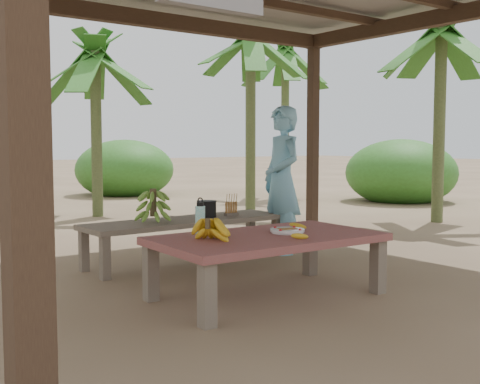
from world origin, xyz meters
TOP-DOWN VIEW (x-y plane):
  - ground at (0.00, 0.00)m, footprint 80.00×80.00m
  - work_table at (-0.37, -0.52)m, footprint 1.84×1.07m
  - bench at (-0.14, 1.07)m, footprint 2.21×0.66m
  - ripe_banana_bunch at (-0.92, -0.49)m, footprint 0.38×0.35m
  - plate at (-0.17, -0.53)m, footprint 0.28×0.28m
  - loose_banana_front at (-0.30, -0.82)m, footprint 0.17×0.08m
  - loose_banana_side at (0.08, -0.39)m, footprint 0.10×0.17m
  - water_flask at (-0.77, -0.16)m, footprint 0.08×0.08m
  - green_banana_stalk at (-0.54, 1.06)m, footprint 0.31×0.31m
  - cooking_pot at (0.10, 1.07)m, footprint 0.20×0.20m
  - skewer_rack at (0.40, 1.03)m, footprint 0.18×0.08m
  - woman at (0.98, 0.88)m, footprint 0.52×0.67m
  - banana_plant_ne at (3.19, 4.30)m, footprint 1.80×1.80m
  - banana_plant_n at (0.71, 5.32)m, footprint 1.80×1.80m
  - banana_plant_e at (4.68, 1.46)m, footprint 1.80×1.80m
  - banana_plant_far at (5.65, 6.21)m, footprint 1.80×1.80m

SIDE VIEW (x-z plane):
  - ground at x=0.00m, z-range 0.00..0.00m
  - bench at x=-0.14m, z-range 0.17..0.62m
  - work_table at x=-0.37m, z-range 0.18..0.68m
  - plate at x=-0.17m, z-range 0.50..0.54m
  - loose_banana_front at x=-0.30m, z-range 0.50..0.54m
  - loose_banana_side at x=0.08m, z-range 0.50..0.54m
  - cooking_pot at x=0.10m, z-range 0.45..0.62m
  - skewer_rack at x=0.40m, z-range 0.45..0.69m
  - ripe_banana_bunch at x=-0.92m, z-range 0.50..0.69m
  - green_banana_stalk at x=-0.54m, z-range 0.45..0.80m
  - water_flask at x=-0.77m, z-range 0.48..0.77m
  - woman at x=0.98m, z-range 0.00..1.64m
  - banana_plant_n at x=0.71m, z-range 0.99..3.94m
  - banana_plant_e at x=4.68m, z-range 1.12..4.34m
  - banana_plant_ne at x=3.19m, z-range 1.18..4.53m
  - banana_plant_far at x=5.65m, z-range 1.27..4.82m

